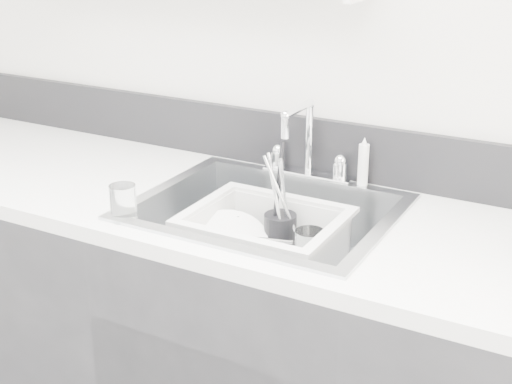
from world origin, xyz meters
The scene contains 12 objects.
counter_run centered at (0.00, 1.19, 0.46)m, with size 3.20×0.62×0.92m.
backsplash centered at (0.00, 1.49, 1.00)m, with size 3.20×0.02×0.16m, color black.
sink centered at (0.00, 1.19, 0.83)m, with size 0.64×0.52×0.20m, color silver, non-canonical shape.
faucet centered at (0.00, 1.44, 0.98)m, with size 0.26×0.18×0.23m.
side_sprayer centered at (0.16, 1.44, 0.99)m, with size 0.03×0.03×0.14m, color silver.
wash_tub centered at (0.00, 1.19, 0.83)m, with size 0.38×0.31×0.15m, color silver, non-canonical shape.
plate_stack centered at (-0.09, 1.17, 0.79)m, with size 0.25×0.24×0.10m.
utensil_cup centered at (0.01, 1.26, 0.83)m, with size 0.09×0.09×0.29m.
ladle centered at (-0.07, 1.20, 0.80)m, with size 0.26×0.09×0.08m, color silver, non-canonical shape.
tumbler_in_tub centered at (0.12, 1.21, 0.82)m, with size 0.07×0.07×0.11m, color white.
tumbler_counter centered at (-0.26, 0.96, 0.96)m, with size 0.06×0.06×0.09m, color white.
bowl_small centered at (0.07, 1.14, 0.78)m, with size 0.10×0.10×0.03m, color white.
Camera 1 is at (0.77, -0.27, 1.61)m, focal length 50.00 mm.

